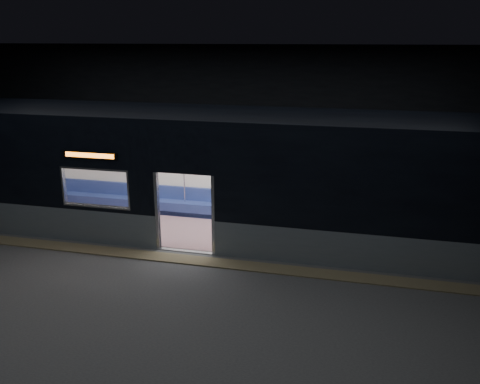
% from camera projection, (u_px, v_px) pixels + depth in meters
% --- Properties ---
extents(station_floor, '(24.00, 14.00, 0.01)m').
position_uv_depth(station_floor, '(171.00, 269.00, 11.92)').
color(station_floor, '#47494C').
rests_on(station_floor, ground).
extents(station_envelope, '(24.00, 14.00, 5.00)m').
position_uv_depth(station_envelope, '(165.00, 113.00, 10.85)').
color(station_envelope, black).
rests_on(station_envelope, station_floor).
extents(tactile_strip, '(22.80, 0.50, 0.03)m').
position_uv_depth(tactile_strip, '(179.00, 259.00, 12.43)').
color(tactile_strip, '#8C7F59').
rests_on(tactile_strip, station_floor).
extents(metro_car, '(18.00, 3.04, 3.35)m').
position_uv_depth(metro_car, '(203.00, 167.00, 13.75)').
color(metro_car, gray).
rests_on(metro_car, station_floor).
extents(passenger, '(0.37, 0.63, 1.28)m').
position_uv_depth(passenger, '(348.00, 205.00, 14.11)').
color(passenger, black).
rests_on(passenger, metro_car).
extents(handbag, '(0.28, 0.25, 0.13)m').
position_uv_depth(handbag, '(346.00, 210.00, 13.96)').
color(handbag, black).
rests_on(handbag, passenger).
extents(transit_map, '(1.01, 0.03, 0.65)m').
position_uv_depth(transit_map, '(241.00, 170.00, 14.90)').
color(transit_map, white).
rests_on(transit_map, metro_car).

